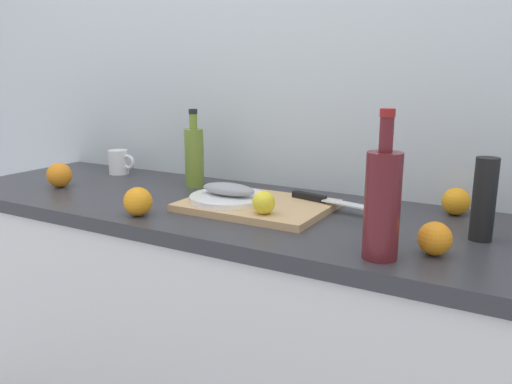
% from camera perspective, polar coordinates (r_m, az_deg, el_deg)
% --- Properties ---
extents(back_wall, '(3.20, 0.05, 2.50)m').
position_cam_1_polar(back_wall, '(1.72, 3.69, 12.25)').
color(back_wall, silver).
rests_on(back_wall, ground_plane).
extents(kitchen_counter, '(2.00, 0.60, 0.90)m').
position_cam_1_polar(kitchen_counter, '(1.66, -1.90, -16.76)').
color(kitchen_counter, white).
rests_on(kitchen_counter, ground_plane).
extents(cutting_board, '(0.40, 0.30, 0.02)m').
position_cam_1_polar(cutting_board, '(1.45, 0.00, -1.54)').
color(cutting_board, tan).
rests_on(cutting_board, kitchen_counter).
extents(white_plate, '(0.22, 0.22, 0.01)m').
position_cam_1_polar(white_plate, '(1.47, -3.08, -0.66)').
color(white_plate, white).
rests_on(white_plate, cutting_board).
extents(fish_fillet, '(0.17, 0.07, 0.04)m').
position_cam_1_polar(fish_fillet, '(1.46, -3.09, 0.31)').
color(fish_fillet, gray).
rests_on(fish_fillet, white_plate).
extents(chef_knife, '(0.29, 0.09, 0.02)m').
position_cam_1_polar(chef_knife, '(1.45, 7.65, -0.84)').
color(chef_knife, silver).
rests_on(chef_knife, cutting_board).
extents(lemon_0, '(0.06, 0.06, 0.06)m').
position_cam_1_polar(lemon_0, '(1.32, 0.87, -1.19)').
color(lemon_0, yellow).
rests_on(lemon_0, cutting_board).
extents(olive_oil_bottle, '(0.06, 0.06, 0.26)m').
position_cam_1_polar(olive_oil_bottle, '(1.73, -6.92, 4.01)').
color(olive_oil_bottle, olive).
rests_on(olive_oil_bottle, kitchen_counter).
extents(wine_bottle, '(0.07, 0.07, 0.31)m').
position_cam_1_polar(wine_bottle, '(1.07, 13.94, -1.12)').
color(wine_bottle, '#59191E').
rests_on(wine_bottle, kitchen_counter).
extents(coffee_mug_1, '(0.11, 0.07, 0.09)m').
position_cam_1_polar(coffee_mug_1, '(2.01, -15.01, 3.25)').
color(coffee_mug_1, white).
rests_on(coffee_mug_1, kitchen_counter).
extents(orange_0, '(0.07, 0.07, 0.07)m').
position_cam_1_polar(orange_0, '(1.15, 19.34, -4.93)').
color(orange_0, orange).
rests_on(orange_0, kitchen_counter).
extents(orange_1, '(0.08, 0.08, 0.08)m').
position_cam_1_polar(orange_1, '(1.41, -13.05, -1.04)').
color(orange_1, orange).
rests_on(orange_1, kitchen_counter).
extents(orange_2, '(0.08, 0.08, 0.08)m').
position_cam_1_polar(orange_2, '(1.84, -21.11, 1.78)').
color(orange_2, orange).
rests_on(orange_2, kitchen_counter).
extents(orange_3, '(0.07, 0.07, 0.07)m').
position_cam_1_polar(orange_3, '(1.49, 21.46, -0.98)').
color(orange_3, orange).
rests_on(orange_3, kitchen_counter).
extents(pepper_mill, '(0.05, 0.05, 0.19)m').
position_cam_1_polar(pepper_mill, '(1.27, 24.12, -0.76)').
color(pepper_mill, black).
rests_on(pepper_mill, kitchen_counter).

